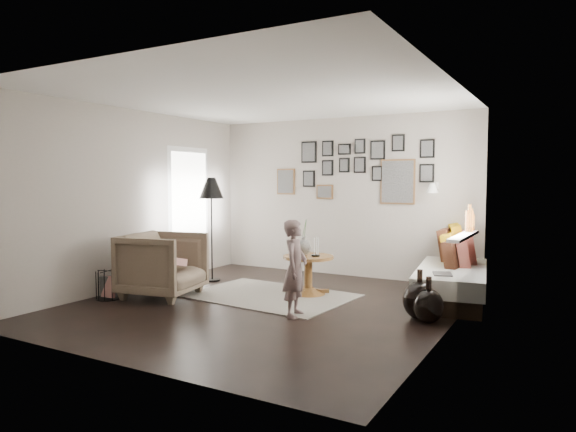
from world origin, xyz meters
The scene contains 23 objects.
ground centered at (0.00, 0.00, 0.00)m, with size 4.80×4.80×0.00m, color black.
wall_back centered at (0.00, 2.40, 1.30)m, with size 4.50×4.50×0.00m, color #A1978D.
wall_front centered at (0.00, -2.40, 1.30)m, with size 4.50×4.50×0.00m, color #A1978D.
wall_left centered at (-2.25, 0.00, 1.30)m, with size 4.80×4.80×0.00m, color #A1978D.
wall_right centered at (2.25, 0.00, 1.30)m, with size 4.80×4.80×0.00m, color #A1978D.
ceiling centered at (0.00, 0.00, 2.60)m, with size 4.80×4.80×0.00m, color white.
door_left centered at (-2.23, 1.20, 1.05)m, with size 0.00×2.14×2.14m.
window_right centered at (2.18, 1.34, 0.93)m, with size 0.15×1.32×1.30m.
gallery_wall centered at (0.29, 2.38, 1.74)m, with size 2.74×0.03×1.08m.
wall_sconce centered at (1.55, 2.13, 1.46)m, with size 0.18×0.36×0.16m.
rug centered at (-0.22, 0.47, 0.01)m, with size 2.14×1.50×0.01m, color beige.
pedestal_table centered at (0.21, 0.79, 0.25)m, with size 0.69×0.69×0.54m.
vase centered at (0.13, 0.81, 0.70)m, with size 0.20×0.20×0.49m.
candles centered at (0.32, 0.79, 0.67)m, with size 0.12×0.12×0.26m.
daybed centered at (2.00, 1.49, 0.30)m, with size 1.09×2.05×0.95m.
magazine_on_daybed centered at (2.00, 0.84, 0.44)m, with size 0.21×0.29×0.02m, color black.
armchair centered at (-1.46, -0.26, 0.44)m, with size 0.93×0.96×0.87m, color brown.
armchair_cushion centered at (-1.43, -0.21, 0.48)m, with size 0.39×0.39×0.10m, color beige.
floor_lamp centered at (-1.55, 0.93, 1.39)m, with size 0.38×0.38×1.62m.
magazine_basket centered at (-2.00, -0.73, 0.19)m, with size 0.36×0.36×0.38m.
demijohn_large centered at (1.87, 0.31, 0.22)m, with size 0.38×0.38×0.57m.
demijohn_small centered at (2.00, 0.19, 0.19)m, with size 0.33×0.33×0.52m.
child centered at (0.58, -0.28, 0.56)m, with size 0.41×0.27×1.12m, color #6E5757.
Camera 1 is at (3.37, -5.42, 1.57)m, focal length 32.00 mm.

